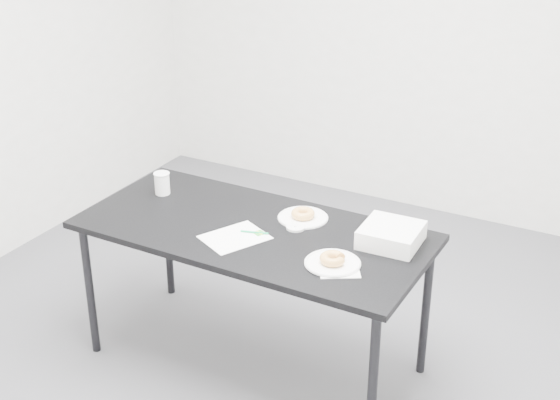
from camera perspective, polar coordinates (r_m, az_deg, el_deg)
The scene contains 14 objects.
floor at distance 4.30m, azimuth -0.59°, elevation -10.20°, with size 4.00×4.00×0.00m, color #505156.
wall_back at distance 5.47m, azimuth 9.76°, elevation 12.74°, with size 4.00×0.02×2.70m, color white.
table at distance 3.78m, azimuth -1.97°, elevation -2.88°, with size 1.71×0.82×0.77m.
scorecard at distance 3.67m, azimuth -3.33°, elevation -2.74°, with size 0.23×0.29×0.00m, color white.
logo_patch at distance 3.70m, azimuth -1.54°, elevation -2.42°, with size 0.05×0.05×0.00m, color green.
pen at distance 3.70m, azimuth -1.88°, elevation -2.37°, with size 0.01×0.01×0.13m, color #0D9455.
napkin at distance 3.42m, azimuth 4.33°, elevation -5.00°, with size 0.17×0.17×0.00m, color white.
plate_near at distance 3.45m, azimuth 3.87°, elevation -4.62°, with size 0.25×0.25×0.01m, color white.
donut_near at distance 3.44m, azimuth 3.88°, elevation -4.29°, with size 0.12×0.12×0.04m, color gold.
plate_far at distance 3.84m, azimuth 1.69°, elevation -1.31°, with size 0.25×0.25×0.01m, color white.
donut_far at distance 3.83m, azimuth 1.69°, elevation -1.00°, with size 0.12×0.12×0.04m, color gold.
coffee_cup at distance 4.13m, azimuth -8.62°, elevation 1.22°, with size 0.08×0.08×0.12m, color white.
cup_lid at distance 3.74m, azimuth 1.15°, elevation -2.01°, with size 0.09×0.09×0.01m, color white.
bakery_box at distance 3.63m, azimuth 8.13°, elevation -2.55°, with size 0.26×0.26×0.09m, color white.
Camera 1 is at (1.70, -3.07, 2.48)m, focal length 50.00 mm.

